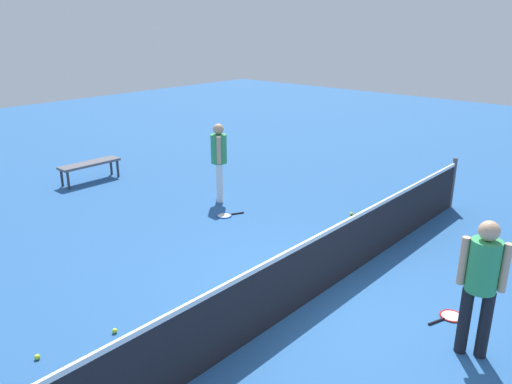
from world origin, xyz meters
The scene contains 10 objects.
ground_plane centered at (0.00, 0.00, 0.00)m, with size 40.00×40.00×0.00m, color #265693.
court_net centered at (0.00, 0.00, 0.50)m, with size 10.09×0.09×1.07m.
player_near_side centered at (-2.06, -3.95, 1.01)m, with size 0.48×0.48×1.70m.
player_far_side centered at (-0.24, 2.12, 1.01)m, with size 0.43×0.52×1.70m.
tennis_racket_near_player centered at (-1.47, -3.19, 0.01)m, with size 0.60×0.42×0.03m.
tennis_racket_far_player centered at (-0.85, 1.65, 0.01)m, with size 0.61×0.40×0.03m.
tennis_ball_near_player centered at (-3.19, -1.30, 0.03)m, with size 0.07×0.07×0.07m, color #C6E033.
tennis_ball_by_net centered at (2.33, -1.39, 0.03)m, with size 0.07×0.07×0.07m, color #C6E033.
tennis_ball_midcourt centered at (3.23, -1.62, 0.03)m, with size 0.07×0.07×0.07m, color #C6E033.
courtside_bench centered at (-0.92, -7.29, 0.42)m, with size 1.50×0.41×0.48m.
Camera 1 is at (5.23, 3.58, 3.76)m, focal length 35.39 mm.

